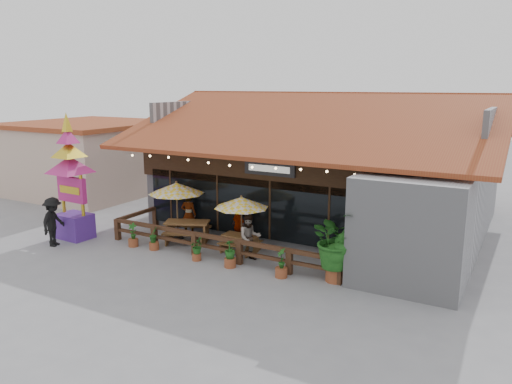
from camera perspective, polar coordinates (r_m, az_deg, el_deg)
The scene contains 19 objects.
ground at distance 18.55m, azimuth 0.26°, elevation -8.03°, with size 100.00×100.00×0.00m, color gray.
restaurant_building at distance 23.69m, azimuth 8.63°, elevation 1.82°, with size 15.50×14.73×6.09m.
patio_railing at distance 19.28m, azimuth -6.01°, elevation -5.38°, with size 10.00×2.60×0.92m.
neighbor_building at distance 31.92m, azimuth -18.39°, elevation 3.86°, with size 8.40×8.40×4.22m.
umbrella_left at distance 21.00m, azimuth -9.08°, elevation 0.40°, with size 2.50×2.50×2.50m.
umbrella_right at distance 19.10m, azimuth -1.69°, elevation -1.23°, with size 2.25×2.25×2.27m.
picnic_table_left at distance 20.94m, azimuth -7.86°, elevation -4.09°, with size 2.27×2.15×0.87m.
picnic_table_right at distance 19.55m, azimuth -1.80°, elevation -5.56°, with size 1.41×1.22×0.67m.
thai_sign_tower at distance 22.07m, azimuth -20.47°, elevation 2.58°, with size 2.21×2.21×5.72m.
tropical_plant at distance 16.60m, azimuth 9.21°, elevation -5.51°, with size 2.30×2.35×2.46m.
diner_a at distance 21.75m, azimuth -7.71°, elevation -2.55°, with size 0.67×0.44×1.84m, color #352110.
diner_b at distance 18.49m, azimuth -0.73°, elevation -5.23°, with size 0.85×0.66×1.76m, color #352110.
diner_c at distance 20.15m, azimuth -1.95°, elevation -3.96°, with size 0.95×0.39×1.62m, color #352110.
pedestrian at distance 21.70m, azimuth -22.16°, elevation -3.17°, with size 1.29×0.74×2.00m, color black.
planter_a at distance 20.77m, azimuth -13.88°, elevation -4.97°, with size 0.41×0.40×0.98m.
planter_b at distance 20.18m, azimuth -11.60°, elevation -5.32°, with size 0.39×0.39×0.95m.
planter_c at distance 18.72m, azimuth -6.82°, elevation -6.40°, with size 0.67×0.67×0.84m.
planter_d at distance 17.93m, azimuth -2.99°, elevation -7.09°, with size 0.52×0.52×1.03m.
planter_e at distance 17.05m, azimuth 2.91°, elevation -8.35°, with size 0.43×0.44×1.03m.
Camera 1 is at (8.46, -15.21, 6.41)m, focal length 35.00 mm.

